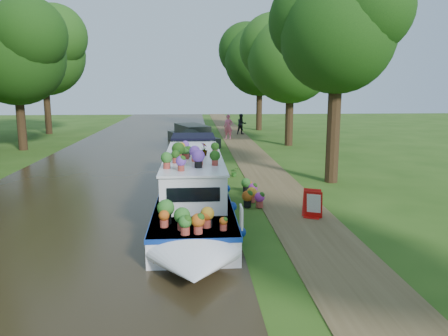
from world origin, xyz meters
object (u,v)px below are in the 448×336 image
Objects in this scene: sandwich_board at (313,205)px; plant_boat at (194,185)px; pedestrian_pink at (228,127)px; pedestrian_dark at (242,124)px; second_boat at (192,136)px.

plant_boat is at bearing -175.60° from sandwich_board.
pedestrian_pink is 1.09× the size of pedestrian_dark.
plant_boat is at bearing -77.33° from pedestrian_pink.
sandwich_board is at bearing -20.01° from plant_boat.
plant_boat is at bearing -107.31° from second_boat.
pedestrian_pink is (-1.04, 21.12, 0.56)m from sandwich_board.
plant_boat reaches higher than pedestrian_pink.
sandwich_board is at bearing -66.59° from pedestrian_pink.
pedestrian_dark is (1.40, 3.17, -0.08)m from pedestrian_pink.
pedestrian_dark is (4.25, 5.97, 0.35)m from second_boat.
pedestrian_dark reaches higher than sandwich_board.
sandwich_board is at bearing -95.67° from second_boat.
pedestrian_dark is (0.36, 24.29, 0.48)m from sandwich_board.
second_boat is (-0.10, 16.94, -0.28)m from plant_boat.
plant_boat is 1.76× the size of second_boat.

